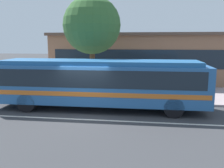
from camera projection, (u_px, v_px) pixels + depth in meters
ground_plane at (85, 115)px, 12.83m from camera, size 120.00×120.00×0.00m
sidewalk_slab at (106, 89)px, 19.22m from camera, size 60.00×8.00×0.12m
lane_stripe_center at (81, 119)px, 12.05m from camera, size 56.00×0.16×0.01m
transit_bus at (99, 81)px, 13.67m from camera, size 11.60×2.65×2.71m
pedestrian_waiting_near_sign at (189, 82)px, 16.24m from camera, size 0.43×0.43×1.70m
pedestrian_walking_along_curb at (38, 81)px, 16.55m from camera, size 0.46×0.46×1.67m
pedestrian_standing_by_tree at (157, 84)px, 15.76m from camera, size 0.48×0.48×1.62m
bus_stop_sign at (174, 76)px, 14.96m from camera, size 0.09×0.44×2.41m
street_tree_near_stop at (92, 25)px, 16.88m from camera, size 3.92×3.92×6.64m
station_building at (143, 57)px, 23.75m from camera, size 16.40×7.63×4.43m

